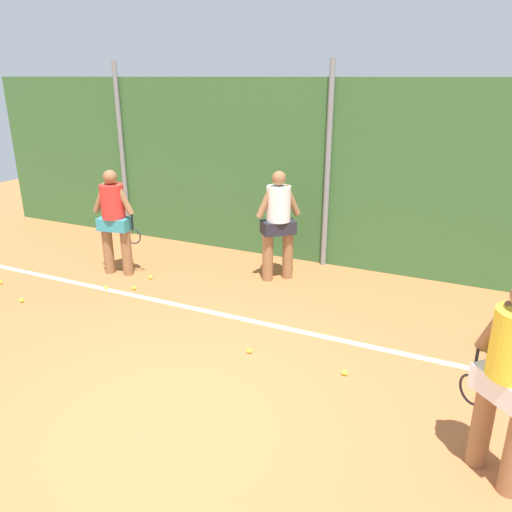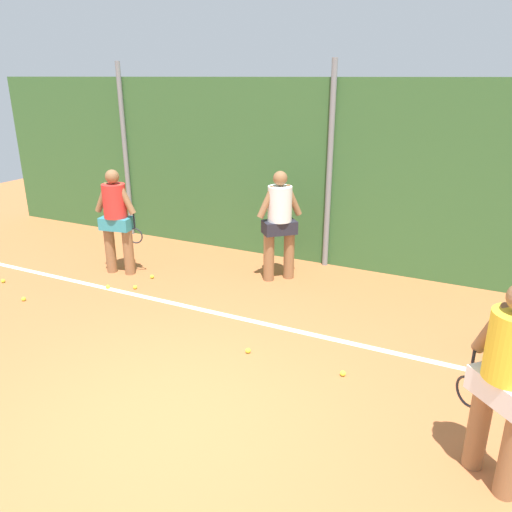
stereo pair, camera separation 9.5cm
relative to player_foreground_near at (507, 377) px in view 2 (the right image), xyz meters
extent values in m
plane|color=#B76638|center=(-2.96, 0.90, -1.04)|extent=(24.07, 24.07, 0.00)
cube|color=#386633|center=(-2.96, 4.59, 0.61)|extent=(15.64, 0.25, 3.31)
cylinder|color=gray|center=(-7.47, 4.42, 0.76)|extent=(0.10, 0.10, 3.61)
cylinder|color=gray|center=(-2.96, 4.42, 0.76)|extent=(0.10, 0.10, 3.61)
cube|color=white|center=(-2.96, 1.77, -1.04)|extent=(11.43, 0.10, 0.01)
cylinder|color=#8C603D|center=(0.13, -0.13, -0.63)|extent=(0.18, 0.18, 0.81)
cylinder|color=#8C603D|center=(-0.13, 0.12, -0.63)|extent=(0.18, 0.18, 0.81)
cube|color=white|center=(0.00, 0.00, -0.12)|extent=(0.61, 0.60, 0.22)
cylinder|color=#8C603D|center=(-0.16, 0.15, 0.32)|extent=(0.28, 0.26, 0.56)
cylinder|color=black|center=(-0.26, 0.18, -0.06)|extent=(0.03, 0.03, 0.28)
torus|color=#26262B|center=(-0.26, 0.18, -0.33)|extent=(0.22, 0.21, 0.28)
cylinder|color=#8C603D|center=(-6.30, 2.42, -0.64)|extent=(0.18, 0.18, 0.81)
cylinder|color=#8C603D|center=(-5.94, 2.48, -0.64)|extent=(0.18, 0.18, 0.81)
cube|color=teal|center=(-6.12, 2.45, -0.12)|extent=(0.59, 0.41, 0.22)
cylinder|color=red|center=(-6.12, 2.45, 0.28)|extent=(0.40, 0.40, 0.58)
sphere|color=#8C603D|center=(-6.12, 2.45, 0.69)|extent=(0.23, 0.23, 0.23)
cylinder|color=#8C603D|center=(-6.34, 2.41, 0.32)|extent=(0.33, 0.15, 0.54)
cylinder|color=#8C603D|center=(-5.90, 2.48, 0.32)|extent=(0.33, 0.15, 0.54)
cylinder|color=black|center=(-5.82, 2.55, -0.07)|extent=(0.03, 0.03, 0.28)
torus|color=#26262B|center=(-5.82, 2.55, -0.34)|extent=(0.28, 0.07, 0.28)
cylinder|color=#8C603D|center=(-3.60, 3.29, -0.63)|extent=(0.18, 0.18, 0.82)
cylinder|color=#8C603D|center=(-3.33, 3.54, -0.63)|extent=(0.18, 0.18, 0.82)
cube|color=#23232D|center=(-3.47, 3.42, -0.11)|extent=(0.62, 0.61, 0.22)
cylinder|color=white|center=(-3.47, 3.42, 0.30)|extent=(0.40, 0.40, 0.59)
sphere|color=#8C603D|center=(-3.47, 3.42, 0.72)|extent=(0.24, 0.24, 0.24)
cylinder|color=#8C603D|center=(-3.63, 3.26, 0.34)|extent=(0.28, 0.27, 0.56)
cylinder|color=#8C603D|center=(-3.30, 3.57, 0.34)|extent=(0.28, 0.27, 0.56)
cylinder|color=#2D2D33|center=(0.10, 2.28, -0.75)|extent=(0.36, 0.36, 0.42)
cylinder|color=#2D2D33|center=(-0.03, 2.28, -1.00)|extent=(0.02, 0.02, 0.08)
cylinder|color=#2D2D33|center=(0.10, 2.41, -1.00)|extent=(0.02, 0.02, 0.08)
sphere|color=#CCDB33|center=(0.05, 2.26, -0.56)|extent=(0.07, 0.07, 0.07)
sphere|color=#CCDB33|center=(-5.43, 1.96, -1.01)|extent=(0.07, 0.07, 0.07)
sphere|color=#CCDB33|center=(-7.63, 1.20, -1.01)|extent=(0.07, 0.07, 0.07)
sphere|color=#CCDB33|center=(-5.84, 1.78, -1.01)|extent=(0.07, 0.07, 0.07)
sphere|color=#CCDB33|center=(-1.59, 0.99, -1.01)|extent=(0.07, 0.07, 0.07)
sphere|color=#CCDB33|center=(-6.70, 0.83, -1.01)|extent=(0.07, 0.07, 0.07)
sphere|color=#CCDB33|center=(-2.83, 0.97, -1.01)|extent=(0.07, 0.07, 0.07)
sphere|color=#CCDB33|center=(-5.45, 2.46, -1.01)|extent=(0.07, 0.07, 0.07)
camera|label=1|loc=(-0.40, -4.03, 2.28)|focal=35.01mm
camera|label=2|loc=(-0.31, -3.99, 2.28)|focal=35.01mm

